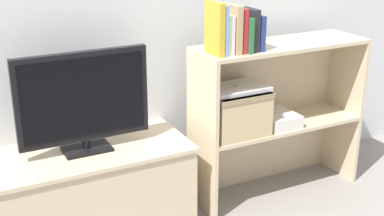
{
  "coord_description": "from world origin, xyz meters",
  "views": [
    {
      "loc": [
        -1.13,
        -2.05,
        1.49
      ],
      "look_at": [
        0.0,
        0.15,
        0.58
      ],
      "focal_mm": 50.0,
      "sensor_mm": 36.0,
      "label": 1
    }
  ],
  "objects_px": {
    "tv_stand": "(90,191)",
    "tv": "(83,100)",
    "book_charcoal": "(250,30)",
    "laptop": "(235,88)",
    "book_skyblue": "(220,29)",
    "book_forest": "(244,34)",
    "book_navy": "(256,32)",
    "magazine_stack": "(277,119)",
    "book_crimson": "(239,30)",
    "book_ivory": "(226,34)",
    "storage_basket_left": "(234,109)",
    "book_mustard": "(215,29)",
    "book_tan": "(233,29)"
  },
  "relations": [
    {
      "from": "tv_stand",
      "to": "tv",
      "type": "xyz_separation_m",
      "value": [
        0.0,
        -0.0,
        0.47
      ]
    },
    {
      "from": "tv",
      "to": "book_crimson",
      "type": "bearing_deg",
      "value": -8.27
    },
    {
      "from": "book_charcoal",
      "to": "laptop",
      "type": "bearing_deg",
      "value": 144.91
    },
    {
      "from": "book_skyblue",
      "to": "book_charcoal",
      "type": "bearing_deg",
      "value": 0.0
    },
    {
      "from": "book_ivory",
      "to": "book_charcoal",
      "type": "distance_m",
      "value": 0.14
    },
    {
      "from": "book_skyblue",
      "to": "laptop",
      "type": "bearing_deg",
      "value": 17.4
    },
    {
      "from": "book_charcoal",
      "to": "storage_basket_left",
      "type": "relative_size",
      "value": 0.67
    },
    {
      "from": "book_skyblue",
      "to": "book_forest",
      "type": "relative_size",
      "value": 1.39
    },
    {
      "from": "tv",
      "to": "storage_basket_left",
      "type": "relative_size",
      "value": 2.01
    },
    {
      "from": "book_skyblue",
      "to": "tv_stand",
      "type": "bearing_deg",
      "value": 170.25
    },
    {
      "from": "book_forest",
      "to": "magazine_stack",
      "type": "distance_m",
      "value": 0.55
    },
    {
      "from": "tv_stand",
      "to": "book_ivory",
      "type": "height_order",
      "value": "book_ivory"
    },
    {
      "from": "book_tan",
      "to": "book_charcoal",
      "type": "distance_m",
      "value": 0.1
    },
    {
      "from": "tv",
      "to": "book_forest",
      "type": "bearing_deg",
      "value": -7.98
    },
    {
      "from": "book_navy",
      "to": "magazine_stack",
      "type": "distance_m",
      "value": 0.52
    },
    {
      "from": "book_forest",
      "to": "storage_basket_left",
      "type": "distance_m",
      "value": 0.4
    },
    {
      "from": "book_skyblue",
      "to": "storage_basket_left",
      "type": "distance_m",
      "value": 0.45
    },
    {
      "from": "book_ivory",
      "to": "book_tan",
      "type": "bearing_deg",
      "value": 0.0
    },
    {
      "from": "book_skyblue",
      "to": "laptop",
      "type": "height_order",
      "value": "book_skyblue"
    },
    {
      "from": "book_skyblue",
      "to": "book_crimson",
      "type": "distance_m",
      "value": 0.11
    },
    {
      "from": "book_skyblue",
      "to": "book_ivory",
      "type": "relative_size",
      "value": 1.27
    },
    {
      "from": "book_navy",
      "to": "magazine_stack",
      "type": "relative_size",
      "value": 0.79
    },
    {
      "from": "tv",
      "to": "laptop",
      "type": "bearing_deg",
      "value": -5.43
    },
    {
      "from": "book_mustard",
      "to": "book_crimson",
      "type": "xyz_separation_m",
      "value": [
        0.13,
        0.0,
        -0.02
      ]
    },
    {
      "from": "book_skyblue",
      "to": "laptop",
      "type": "relative_size",
      "value": 0.74
    },
    {
      "from": "tv_stand",
      "to": "book_mustard",
      "type": "distance_m",
      "value": 0.98
    },
    {
      "from": "tv",
      "to": "magazine_stack",
      "type": "bearing_deg",
      "value": -5.19
    },
    {
      "from": "tv_stand",
      "to": "magazine_stack",
      "type": "relative_size",
      "value": 4.44
    },
    {
      "from": "book_forest",
      "to": "magazine_stack",
      "type": "xyz_separation_m",
      "value": [
        0.24,
        0.02,
        -0.49
      ]
    },
    {
      "from": "book_crimson",
      "to": "book_navy",
      "type": "height_order",
      "value": "book_crimson"
    },
    {
      "from": "book_ivory",
      "to": "laptop",
      "type": "xyz_separation_m",
      "value": [
        0.08,
        0.04,
        -0.29
      ]
    },
    {
      "from": "book_skyblue",
      "to": "magazine_stack",
      "type": "distance_m",
      "value": 0.65
    },
    {
      "from": "laptop",
      "to": "book_charcoal",
      "type": "bearing_deg",
      "value": -35.09
    },
    {
      "from": "book_mustard",
      "to": "book_tan",
      "type": "xyz_separation_m",
      "value": [
        0.1,
        0.0,
        -0.01
      ]
    },
    {
      "from": "book_ivory",
      "to": "storage_basket_left",
      "type": "distance_m",
      "value": 0.42
    },
    {
      "from": "book_forest",
      "to": "book_navy",
      "type": "relative_size",
      "value": 0.99
    },
    {
      "from": "book_crimson",
      "to": "magazine_stack",
      "type": "xyz_separation_m",
      "value": [
        0.27,
        0.02,
        -0.51
      ]
    },
    {
      "from": "book_skyblue",
      "to": "book_charcoal",
      "type": "distance_m",
      "value": 0.17
    },
    {
      "from": "laptop",
      "to": "magazine_stack",
      "type": "relative_size",
      "value": 1.48
    },
    {
      "from": "book_ivory",
      "to": "book_tan",
      "type": "relative_size",
      "value": 0.82
    },
    {
      "from": "book_ivory",
      "to": "book_navy",
      "type": "xyz_separation_m",
      "value": [
        0.18,
        0.0,
        -0.01
      ]
    },
    {
      "from": "book_mustard",
      "to": "book_charcoal",
      "type": "bearing_deg",
      "value": 0.0
    },
    {
      "from": "book_ivory",
      "to": "book_skyblue",
      "type": "bearing_deg",
      "value": 180.0
    },
    {
      "from": "book_crimson",
      "to": "storage_basket_left",
      "type": "height_order",
      "value": "book_crimson"
    },
    {
      "from": "book_ivory",
      "to": "magazine_stack",
      "type": "height_order",
      "value": "book_ivory"
    },
    {
      "from": "tv_stand",
      "to": "book_tan",
      "type": "height_order",
      "value": "book_tan"
    },
    {
      "from": "book_crimson",
      "to": "book_navy",
      "type": "distance_m",
      "value": 0.1
    },
    {
      "from": "storage_basket_left",
      "to": "book_tan",
      "type": "bearing_deg",
      "value": -141.16
    },
    {
      "from": "book_mustard",
      "to": "storage_basket_left",
      "type": "bearing_deg",
      "value": 14.29
    },
    {
      "from": "book_charcoal",
      "to": "laptop",
      "type": "xyz_separation_m",
      "value": [
        -0.05,
        0.04,
        -0.3
      ]
    }
  ]
}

